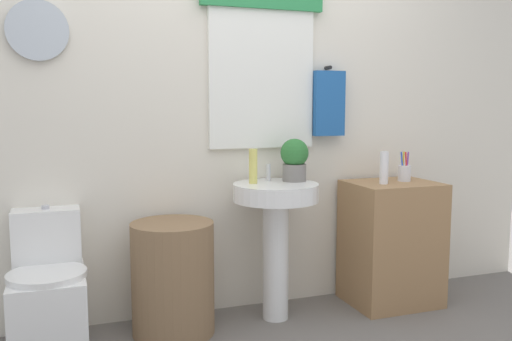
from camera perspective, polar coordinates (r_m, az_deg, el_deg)
The scene contains 10 objects.
back_wall at distance 3.27m, azimuth -3.34°, elevation 7.98°, with size 4.40×0.18×2.60m.
toilet at distance 3.03m, azimuth -20.95°, elevation -12.14°, with size 0.38×0.51×0.72m.
laundry_hamper at distance 3.04m, azimuth -8.72°, elevation -11.10°, with size 0.45×0.45×0.61m, color #846647.
pedestal_sink at distance 3.13m, azimuth 2.09°, elevation -5.15°, with size 0.49×0.49×0.80m.
faucet at distance 3.19m, azimuth 1.31°, elevation -0.20°, with size 0.03×0.03×0.10m, color silver.
wooden_cabinet at distance 3.53m, azimuth 14.02°, elevation -7.38°, with size 0.54×0.44×0.77m, color #9E754C.
soap_bottle at distance 3.08m, azimuth -0.30°, elevation 0.46°, with size 0.05×0.05×0.20m, color #DBD166.
potted_plant at distance 3.18m, azimuth 4.06°, elevation 1.24°, with size 0.17×0.17×0.25m.
lotion_bottle at distance 3.36m, azimuth 13.31°, elevation 0.29°, with size 0.05×0.05×0.20m, color white.
toothbrush_cup at distance 3.52m, azimuth 15.32°, elevation -0.20°, with size 0.08×0.08×0.19m.
Camera 1 is at (-0.91, -1.99, 1.24)m, focal length 38.08 mm.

